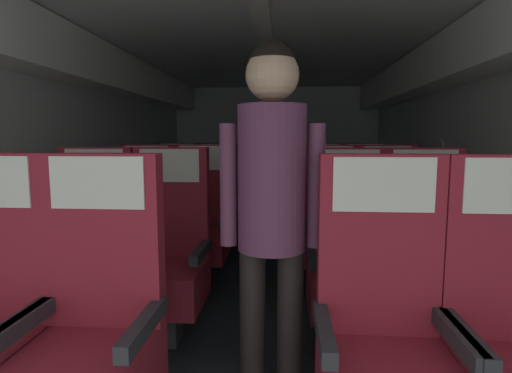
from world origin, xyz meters
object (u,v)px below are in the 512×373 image
Objects in this scene: seat_a_right_window at (384,344)px; seat_a_left_aisle at (93,335)px; flight_attendant at (272,194)px; seat_b_right_window at (347,263)px; seat_c_right_aisle at (388,230)px; seat_b_right_aisle at (425,266)px; seat_c_right_window at (330,228)px; seat_d_right_window at (320,208)px; seat_c_left_aisle at (200,226)px; seat_c_left_window at (146,226)px; seat_d_left_window at (176,207)px; seat_d_right_aisle at (365,209)px; seat_b_left_window at (92,259)px; seat_d_left_aisle at (218,207)px; seat_b_left_aisle at (168,260)px.

seat_a_left_aisle is at bearing -179.17° from seat_a_right_window.
seat_a_left_aisle is 0.72× the size of flight_attendant.
seat_c_right_aisle is (0.45, 0.90, 0.00)m from seat_b_right_window.
seat_b_right_aisle is 1.00× the size of seat_c_right_window.
seat_c_left_aisle is at bearing -138.88° from seat_d_right_window.
seat_a_right_window is 2.39m from seat_c_left_window.
seat_c_right_aisle is at bearing -0.98° from seat_c_left_aisle.
seat_d_right_aisle is at bearing 0.07° from seat_d_left_window.
seat_b_left_window is 1.93m from seat_d_left_aisle.
seat_c_right_aisle is 2.19m from seat_d_left_window.
seat_d_left_aisle is at bearing 90.08° from seat_a_left_aisle.
seat_b_right_window and seat_d_right_window have the same top height.
flight_attendant reaches higher than seat_c_right_window.
seat_c_right_aisle is at bearing -3.69° from seat_c_right_window.
seat_c_left_window is 2.00m from flight_attendant.
seat_c_left_aisle is (-1.51, 0.94, 0.00)m from seat_b_right_aisle.
seat_a_right_window is 1.00× the size of seat_b_left_aisle.
seat_b_left_window is 2.19m from seat_c_right_aisle.
seat_c_left_aisle is 1.00× the size of seat_d_right_window.
seat_c_left_window is (-1.53, 0.91, 0.00)m from seat_b_right_window.
seat_c_left_window is (-1.97, 0.91, 0.00)m from seat_b_right_aisle.
seat_c_left_aisle is 1.78m from seat_d_right_aisle.
flight_attendant is (-0.42, -0.68, 0.50)m from seat_b_right_window.
seat_b_right_window is at bearing 89.47° from seat_a_right_window.
seat_a_right_window is (1.07, 0.02, 0.00)m from seat_a_left_aisle.
seat_d_left_aisle is at bearing 139.17° from seat_c_right_window.
seat_c_left_window is at bearing -154.25° from seat_d_right_aisle.
seat_a_right_window is at bearing -115.83° from seat_b_right_aisle.
seat_c_left_window is 1.00× the size of seat_d_right_window.
seat_b_right_window is (1.07, 0.01, 0.00)m from seat_b_left_aisle.
seat_b_right_window is at bearing -116.87° from flight_attendant.
seat_b_right_aisle is 2.41m from seat_d_left_aisle.
seat_c_right_aisle is at bearing -64.13° from seat_d_right_window.
seat_d_right_aisle is at bearing 0.57° from seat_d_right_window.
seat_a_right_window and seat_d_left_window have the same top height.
seat_b_left_aisle is at bearing -41.27° from flight_attendant.
seat_c_right_aisle and seat_c_right_window have the same top height.
seat_d_right_aisle is at bearing 63.72° from seat_c_right_window.
seat_c_right_aisle is (1.52, -0.03, 0.00)m from seat_c_left_aisle.
seat_d_right_window is at bearing 103.74° from seat_b_right_aisle.
seat_b_right_aisle is 1.00× the size of seat_c_left_window.
seat_b_right_window is 0.95m from flight_attendant.
seat_b_left_window and seat_d_left_aisle have the same top height.
seat_b_left_window and seat_d_right_window have the same top height.
flight_attendant reaches higher than seat_b_left_window.
seat_d_left_aisle is (-0.00, 2.82, 0.00)m from seat_a_left_aisle.
seat_a_left_aisle is 0.87m from flight_attendant.
seat_c_left_aisle is 1.00× the size of seat_c_right_aisle.
seat_b_right_window is 1.01m from seat_c_right_aisle.
seat_c_left_aisle is 1.41m from seat_d_right_window.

